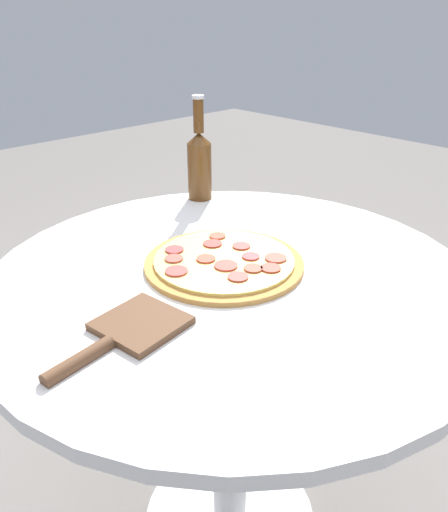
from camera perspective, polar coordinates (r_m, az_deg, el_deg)
table at (r=1.01m, az=0.81°, el=-9.01°), size 0.91×0.91×0.70m
pizza at (r=0.95m, az=0.00°, el=-0.65°), size 0.30×0.30×0.02m
beer_bottle at (r=1.27m, az=-2.83°, el=10.69°), size 0.06×0.06×0.26m
pizza_paddle at (r=0.77m, az=-10.99°, el=-8.49°), size 0.13×0.24×0.02m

